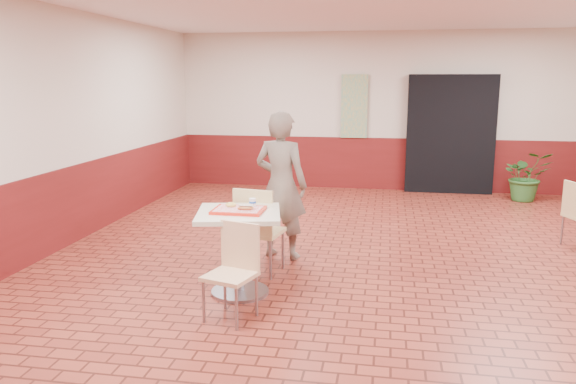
% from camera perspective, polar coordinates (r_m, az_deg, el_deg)
% --- Properties ---
extents(room_shell, '(8.01, 10.01, 3.01)m').
position_cam_1_polar(room_shell, '(5.97, 9.64, 5.40)').
color(room_shell, maroon).
rests_on(room_shell, ground).
extents(wainscot_band, '(8.00, 10.00, 1.00)m').
position_cam_1_polar(wainscot_band, '(6.15, 9.33, -3.89)').
color(wainscot_band, '#571110').
rests_on(wainscot_band, ground).
extents(corridor_doorway, '(1.60, 0.22, 2.20)m').
position_cam_1_polar(corridor_doorway, '(10.93, 16.17, 5.64)').
color(corridor_doorway, black).
rests_on(corridor_doorway, ground).
extents(promo_poster, '(0.50, 0.03, 1.20)m').
position_cam_1_polar(promo_poster, '(10.91, 6.75, 8.63)').
color(promo_poster, gray).
rests_on(promo_poster, wainscot_band).
extents(main_table, '(0.80, 0.80, 0.84)m').
position_cam_1_polar(main_table, '(5.56, -4.99, -4.74)').
color(main_table, beige).
rests_on(main_table, ground).
extents(chair_main_front, '(0.49, 0.49, 0.86)m').
position_cam_1_polar(chair_main_front, '(5.05, -5.49, -7.47)').
color(chair_main_front, '#E9BB8B').
rests_on(chair_main_front, ground).
extents(chair_main_back, '(0.52, 0.52, 0.97)m').
position_cam_1_polar(chair_main_back, '(6.08, -3.12, -3.53)').
color(chair_main_back, '#DDC784').
rests_on(chair_main_back, ground).
extents(customer, '(0.72, 0.55, 1.75)m').
position_cam_1_polar(customer, '(6.62, -0.70, 0.69)').
color(customer, '#6F6356').
rests_on(customer, ground).
extents(serving_tray, '(0.49, 0.38, 0.03)m').
position_cam_1_polar(serving_tray, '(5.48, -5.04, -1.83)').
color(serving_tray, red).
rests_on(serving_tray, main_table).
extents(ring_donut, '(0.13, 0.13, 0.03)m').
position_cam_1_polar(ring_donut, '(5.57, -5.83, -1.29)').
color(ring_donut, '#DAB84F').
rests_on(ring_donut, serving_tray).
extents(long_john_donut, '(0.16, 0.08, 0.05)m').
position_cam_1_polar(long_john_donut, '(5.41, -4.32, -1.58)').
color(long_john_donut, '#BF7038').
rests_on(long_john_donut, serving_tray).
extents(paper_cup, '(0.07, 0.07, 0.09)m').
position_cam_1_polar(paper_cup, '(5.53, -3.62, -1.07)').
color(paper_cup, white).
rests_on(paper_cup, serving_tray).
extents(potted_plant, '(0.85, 0.75, 0.88)m').
position_cam_1_polar(potted_plant, '(10.69, 23.06, 1.51)').
color(potted_plant, '#2D6528').
rests_on(potted_plant, ground).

